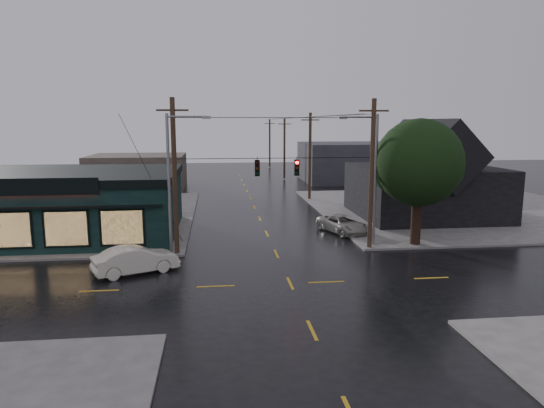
{
  "coord_description": "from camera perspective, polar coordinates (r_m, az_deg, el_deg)",
  "views": [
    {
      "loc": [
        -3.88,
        -24.81,
        8.61
      ],
      "look_at": [
        -0.48,
        4.34,
        3.64
      ],
      "focal_mm": 32.0,
      "sensor_mm": 36.0,
      "label": 1
    }
  ],
  "objects": [
    {
      "name": "streetlight_nw",
      "position": [
        31.93,
        -11.71,
        -6.24
      ],
      "size": [
        5.4,
        0.3,
        9.15
      ],
      "primitive_type": null,
      "color": "gray",
      "rests_on": "ground"
    },
    {
      "name": "pizza_shop",
      "position": [
        39.82,
        -22.78,
        0.11
      ],
      "size": [
        16.3,
        12.34,
        4.9
      ],
      "color": "black",
      "rests_on": "ground"
    },
    {
      "name": "utility_pole_far_b",
      "position": [
        74.05,
        1.45,
        2.92
      ],
      "size": [
        2.0,
        0.32,
        9.15
      ],
      "primitive_type": null,
      "color": "#331D17",
      "rests_on": "ground"
    },
    {
      "name": "suv_silver",
      "position": [
        38.58,
        8.34,
        -2.35
      ],
      "size": [
        3.82,
        5.43,
        1.38
      ],
      "primitive_type": "imported",
      "rotation": [
        0.0,
        0.0,
        0.34
      ],
      "color": "#9F9D93",
      "rests_on": "ground"
    },
    {
      "name": "utility_pole_ne",
      "position": [
        34.09,
        11.35,
        -5.22
      ],
      "size": [
        2.0,
        0.32,
        10.15
      ],
      "primitive_type": null,
      "color": "#331D17",
      "rests_on": "ground"
    },
    {
      "name": "corner_tree",
      "position": [
        34.81,
        16.9,
        4.63
      ],
      "size": [
        6.05,
        6.05,
        8.75
      ],
      "color": "black",
      "rests_on": "ground"
    },
    {
      "name": "span_signal_assembly",
      "position": [
        31.7,
        0.59,
        4.33
      ],
      "size": [
        13.0,
        0.48,
        1.23
      ],
      "color": "black",
      "rests_on": "ground"
    },
    {
      "name": "sedan_cream",
      "position": [
        29.12,
        -15.75,
        -6.34
      ],
      "size": [
        5.07,
        3.54,
        1.58
      ],
      "primitive_type": "imported",
      "rotation": [
        0.0,
        0.0,
        2.0
      ],
      "color": "silver",
      "rests_on": "ground"
    },
    {
      "name": "bg_building_west",
      "position": [
        65.91,
        -15.48,
        3.67
      ],
      "size": [
        12.0,
        10.0,
        4.4
      ],
      "primitive_type": "cube",
      "color": "#3B312B",
      "rests_on": "ground"
    },
    {
      "name": "utility_pole_far_a",
      "position": [
        54.51,
        4.41,
        0.49
      ],
      "size": [
        2.0,
        0.32,
        9.65
      ],
      "primitive_type": null,
      "color": "#331D17",
      "rests_on": "ground"
    },
    {
      "name": "sidewalk_nw",
      "position": [
        48.38,
        -26.0,
        -1.54
      ],
      "size": [
        28.0,
        28.0,
        0.15
      ],
      "primitive_type": "cube",
      "color": "#5E5B58",
      "rests_on": "ground"
    },
    {
      "name": "utility_pole_far_c",
      "position": [
        93.79,
        -0.27,
        4.34
      ],
      "size": [
        2.0,
        0.32,
        9.15
      ],
      "primitive_type": null,
      "color": "#331D17",
      "rests_on": "ground"
    },
    {
      "name": "streetlight_ne",
      "position": [
        34.89,
        11.79,
        -4.89
      ],
      "size": [
        5.4,
        0.3,
        9.15
      ],
      "primitive_type": null,
      "color": "gray",
      "rests_on": "ground"
    },
    {
      "name": "utility_pole_nw",
      "position": [
        32.58,
        -11.08,
        -5.9
      ],
      "size": [
        2.0,
        0.32,
        10.15
      ],
      "primitive_type": null,
      "color": "#331D17",
      "rests_on": "ground"
    },
    {
      "name": "bg_building_east",
      "position": [
        72.82,
        9.25,
        4.9
      ],
      "size": [
        14.0,
        12.0,
        5.6
      ],
      "primitive_type": "cube",
      "color": "#2D2C32",
      "rests_on": "ground"
    },
    {
      "name": "ground_plane",
      "position": [
        26.55,
        2.15,
        -9.33
      ],
      "size": [
        160.0,
        160.0,
        0.0
      ],
      "primitive_type": "plane",
      "color": "black"
    },
    {
      "name": "ne_building",
      "position": [
        46.06,
        17.62,
        4.0
      ],
      "size": [
        12.6,
        11.6,
        8.75
      ],
      "color": "black",
      "rests_on": "ground"
    },
    {
      "name": "sidewalk_ne",
      "position": [
        51.49,
        21.09,
        -0.59
      ],
      "size": [
        28.0,
        28.0,
        0.15
      ],
      "primitive_type": "cube",
      "color": "#5E5B58",
      "rests_on": "ground"
    }
  ]
}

